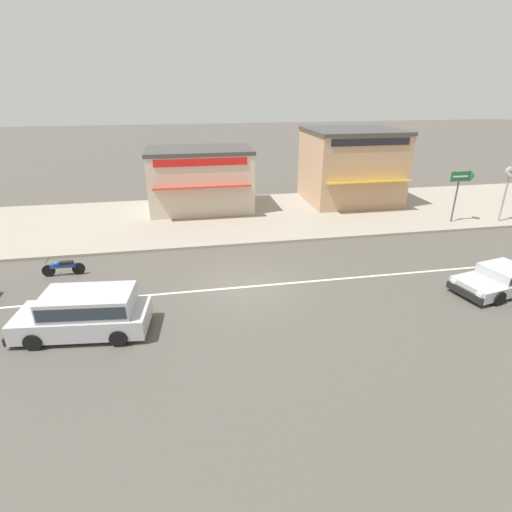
{
  "coord_description": "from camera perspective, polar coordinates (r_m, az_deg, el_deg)",
  "views": [
    {
      "loc": [
        -2.35,
        -15.11,
        8.02
      ],
      "look_at": [
        0.7,
        1.42,
        0.8
      ],
      "focal_mm": 28.0,
      "sensor_mm": 36.0,
      "label": 1
    }
  ],
  "objects": [
    {
      "name": "motorcycle_0",
      "position": [
        20.13,
        -25.89,
        -1.41
      ],
      "size": [
        1.85,
        0.56,
        0.8
      ],
      "color": "black",
      "rests_on": "ground"
    },
    {
      "name": "shopfront_corner_warung",
      "position": [
        30.16,
        13.4,
        12.45
      ],
      "size": [
        6.36,
        6.38,
        5.07
      ],
      "color": "tan",
      "rests_on": "kerb_strip"
    },
    {
      "name": "street_clock",
      "position": [
        28.89,
        32.34,
        9.02
      ],
      "size": [
        0.63,
        0.22,
        3.39
      ],
      "color": "#9E9EA3",
      "rests_on": "kerb_strip"
    },
    {
      "name": "ground_plane",
      "position": [
        17.27,
        -1.42,
        -4.44
      ],
      "size": [
        160.0,
        160.0,
        0.0
      ],
      "primitive_type": "plane",
      "color": "#544F47"
    },
    {
      "name": "lane_centre_stripe",
      "position": [
        17.27,
        -1.42,
        -4.43
      ],
      "size": [
        50.4,
        0.14,
        0.01
      ],
      "primitive_type": "cube",
      "color": "silver",
      "rests_on": "ground"
    },
    {
      "name": "kerb_strip",
      "position": [
        26.19,
        -4.82,
        5.5
      ],
      "size": [
        68.0,
        10.0,
        0.15
      ],
      "primitive_type": "cube",
      "color": "#9E9384",
      "rests_on": "ground"
    },
    {
      "name": "shopfront_mid_block",
      "position": [
        27.61,
        -7.96,
        10.84
      ],
      "size": [
        6.86,
        5.1,
        4.07
      ],
      "color": "beige",
      "rests_on": "kerb_strip"
    },
    {
      "name": "minivan_silver_3",
      "position": [
        15.06,
        -23.17,
        -7.29
      ],
      "size": [
        4.69,
        2.31,
        1.56
      ],
      "color": "#B7BABF",
      "rests_on": "ground"
    },
    {
      "name": "sedan_silver_0",
      "position": [
        19.79,
        31.92,
        -2.72
      ],
      "size": [
        4.75,
        2.64,
        1.06
      ],
      "color": "#B7BABF",
      "rests_on": "ground"
    },
    {
      "name": "arrow_signboard",
      "position": [
        27.6,
        28.0,
        9.69
      ],
      "size": [
        1.6,
        0.65,
        3.17
      ],
      "color": "#4C4C51",
      "rests_on": "kerb_strip"
    }
  ]
}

